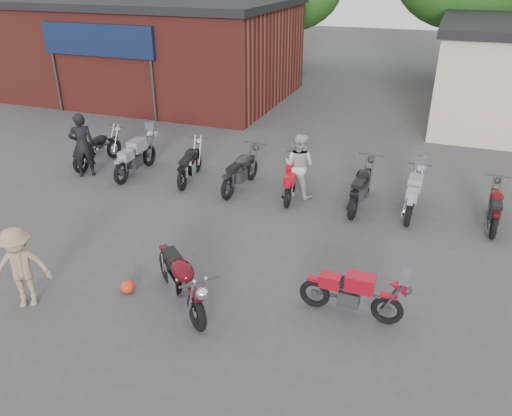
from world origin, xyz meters
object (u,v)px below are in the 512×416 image
(row_bike_4, at_px, (292,177))
(row_bike_2, at_px, (190,162))
(row_bike_1, at_px, (136,155))
(row_bike_7, at_px, (495,205))
(person_light, at_px, (299,166))
(sportbike, at_px, (353,291))
(row_bike_3, at_px, (241,169))
(row_bike_6, at_px, (414,193))
(vintage_motorcycle, at_px, (181,276))
(row_bike_0, at_px, (98,147))
(person_tan, at_px, (20,268))
(person_dark, at_px, (82,145))
(helmet, at_px, (128,287))
(row_bike_5, at_px, (362,184))

(row_bike_4, bearing_deg, row_bike_2, 81.73)
(row_bike_1, distance_m, row_bike_7, 9.77)
(person_light, bearing_deg, row_bike_7, -170.12)
(sportbike, bearing_deg, row_bike_2, 141.99)
(sportbike, distance_m, row_bike_2, 7.17)
(row_bike_3, relative_size, row_bike_6, 1.05)
(vintage_motorcycle, height_order, row_bike_2, vintage_motorcycle)
(row_bike_0, height_order, row_bike_2, row_bike_0)
(vintage_motorcycle, distance_m, row_bike_2, 5.94)
(person_tan, relative_size, row_bike_6, 0.81)
(person_dark, xyz_separation_m, person_tan, (2.96, -5.55, -0.15))
(helmet, distance_m, person_light, 5.75)
(vintage_motorcycle, height_order, row_bike_5, vintage_motorcycle)
(row_bike_3, bearing_deg, row_bike_4, -84.85)
(helmet, relative_size, row_bike_1, 0.13)
(row_bike_7, bearing_deg, person_dark, 96.10)
(row_bike_5, bearing_deg, helmet, 149.91)
(vintage_motorcycle, bearing_deg, row_bike_2, 157.83)
(row_bike_1, relative_size, row_bike_4, 1.12)
(row_bike_2, xyz_separation_m, row_bike_5, (4.90, -0.02, 0.05))
(person_light, height_order, row_bike_1, person_light)
(helmet, bearing_deg, person_light, 71.56)
(helmet, xyz_separation_m, row_bike_4, (1.66, 5.33, 0.42))
(row_bike_1, bearing_deg, row_bike_6, -89.75)
(person_dark, height_order, row_bike_3, person_dark)
(row_bike_3, distance_m, row_bike_5, 3.31)
(row_bike_6, bearing_deg, row_bike_2, 92.07)
(row_bike_0, xyz_separation_m, row_bike_2, (3.21, -0.09, -0.01))
(person_light, height_order, row_bike_0, person_light)
(person_light, bearing_deg, row_bike_1, 12.25)
(helmet, xyz_separation_m, row_bike_7, (6.64, 5.41, 0.41))
(row_bike_2, height_order, row_bike_7, row_bike_2)
(row_bike_3, bearing_deg, row_bike_5, -85.15)
(person_light, xyz_separation_m, row_bike_4, (-0.15, -0.09, -0.32))
(person_dark, height_order, row_bike_2, person_dark)
(sportbike, distance_m, row_bike_4, 5.15)
(vintage_motorcycle, height_order, row_bike_4, vintage_motorcycle)
(row_bike_0, relative_size, row_bike_2, 1.01)
(helmet, bearing_deg, row_bike_3, 88.02)
(row_bike_1, distance_m, row_bike_3, 3.31)
(helmet, relative_size, row_bike_3, 0.14)
(helmet, relative_size, person_dark, 0.15)
(person_dark, xyz_separation_m, row_bike_0, (-0.16, 0.87, -0.37))
(person_dark, bearing_deg, row_bike_5, 145.41)
(row_bike_1, xyz_separation_m, row_bike_4, (4.78, 0.11, -0.06))
(person_dark, bearing_deg, row_bike_3, 148.72)
(person_tan, relative_size, row_bike_0, 0.80)
(row_bike_0, bearing_deg, row_bike_4, -84.56)
(row_bike_7, bearing_deg, row_bike_6, 92.50)
(row_bike_4, bearing_deg, row_bike_6, -96.60)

